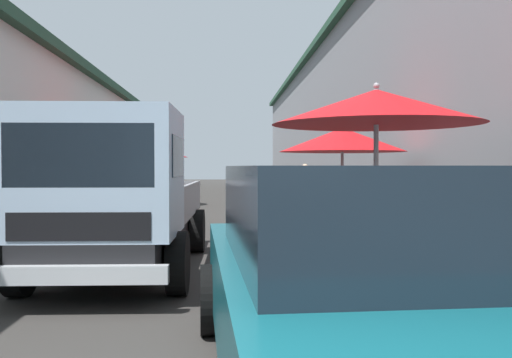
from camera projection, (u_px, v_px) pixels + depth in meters
The scene contains 9 objects.
ground at pixel (222, 218), 15.09m from camera, with size 90.00×90.00×0.00m, color #33302D.
building_right_concrete at pixel (446, 113), 17.67m from camera, with size 49.80×7.50×6.39m.
fruit_stall_mid_lane at pixel (375, 136), 6.15m from camera, with size 2.37×2.37×2.39m.
fruit_stall_far_right at pixel (341, 154), 10.38m from camera, with size 2.41×2.41×2.26m.
fruit_stall_far_left at pixel (155, 157), 19.92m from camera, with size 2.45×2.45×2.34m.
fruit_stall_near_left at pixel (121, 160), 12.55m from camera, with size 2.33×2.33×2.12m.
hatchback_car at pixel (355, 280), 3.39m from camera, with size 3.99×2.08×1.45m.
delivery_truck at pixel (113, 199), 6.71m from camera, with size 4.95×2.05×2.08m.
vendor_by_crates at pixel (305, 182), 19.39m from camera, with size 0.46×0.47×1.54m.
Camera 1 is at (-1.59, -0.10, 1.45)m, focal length 38.05 mm.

